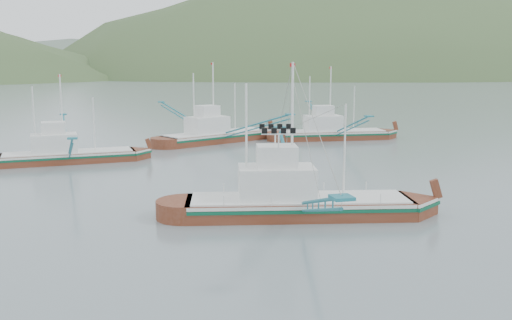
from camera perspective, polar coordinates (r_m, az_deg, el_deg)
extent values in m
plane|color=slate|center=(36.92, 2.38, -6.41)|extent=(1200.00, 1200.00, 0.00)
cube|color=#602714|center=(38.80, 4.29, -5.33)|extent=(15.65, 6.97, 2.02)
cube|color=silver|center=(38.59, 4.31, -4.10)|extent=(15.37, 6.99, 0.22)
cube|color=#0B5034|center=(38.65, 4.31, -4.46)|extent=(15.37, 7.01, 0.22)
cube|color=silver|center=(38.54, 4.31, -3.81)|extent=(14.87, 6.62, 0.12)
cube|color=silver|center=(38.14, 2.08, -2.29)|extent=(5.59, 4.17, 2.22)
cube|color=silver|center=(37.81, 2.09, 0.40)|extent=(3.02, 2.70, 1.41)
cylinder|color=white|center=(37.69, 3.64, 2.84)|extent=(0.16, 0.16, 9.09)
cylinder|color=white|center=(37.54, -0.97, 1.78)|extent=(0.14, 0.14, 7.73)
cylinder|color=white|center=(38.46, 8.85, 0.83)|extent=(0.12, 0.12, 6.36)
cube|color=#602714|center=(62.58, -18.19, -0.07)|extent=(13.75, 4.85, 1.80)
cube|color=silver|center=(62.47, -18.23, 0.61)|extent=(13.48, 4.90, 0.20)
cube|color=#0B5034|center=(62.50, -18.22, 0.41)|extent=(13.49, 4.92, 0.20)
cube|color=silver|center=(62.44, -18.24, 0.78)|extent=(13.06, 4.61, 0.11)
cube|color=silver|center=(62.28, -19.52, 1.56)|extent=(4.74, 3.29, 1.97)
cube|color=silver|center=(62.09, -19.60, 3.04)|extent=(2.51, 2.19, 1.26)
cylinder|color=white|center=(61.97, -18.85, 4.41)|extent=(0.14, 0.14, 8.08)
cylinder|color=white|center=(62.02, -21.31, 3.70)|extent=(0.13, 0.13, 6.87)
cylinder|color=white|center=(62.24, -15.89, 3.45)|extent=(0.11, 0.11, 5.66)
cube|color=#602714|center=(78.43, 7.70, 2.20)|extent=(14.74, 5.06, 1.93)
cube|color=silver|center=(78.33, 7.71, 2.80)|extent=(14.46, 5.11, 0.21)
cube|color=#0B5034|center=(78.35, 7.71, 2.62)|extent=(14.46, 5.13, 0.21)
cube|color=silver|center=(78.30, 7.72, 2.94)|extent=(14.00, 4.81, 0.12)
cube|color=silver|center=(77.77, 6.72, 3.66)|extent=(5.07, 3.48, 2.12)
cube|color=silver|center=(77.61, 6.74, 4.94)|extent=(2.68, 2.33, 1.35)
cylinder|color=white|center=(77.78, 7.45, 6.07)|extent=(0.15, 0.15, 8.68)
cylinder|color=white|center=(77.02, 5.37, 5.59)|extent=(0.14, 0.14, 7.38)
cylinder|color=white|center=(78.94, 9.78, 5.12)|extent=(0.12, 0.12, 6.08)
cube|color=#602714|center=(75.18, -3.93, 1.96)|extent=(15.53, 10.29, 2.04)
cube|color=silver|center=(75.07, -3.93, 2.61)|extent=(15.29, 10.23, 0.22)
cube|color=#0B5034|center=(75.10, -3.93, 2.42)|extent=(15.30, 10.25, 0.22)
cube|color=silver|center=(75.04, -3.94, 2.77)|extent=(14.75, 9.78, 0.12)
cube|color=silver|center=(74.03, -4.90, 3.49)|extent=(6.00, 5.14, 2.24)
cube|color=silver|center=(73.86, -4.92, 4.91)|extent=(3.36, 3.17, 1.43)
cylinder|color=white|center=(74.34, -4.29, 6.20)|extent=(0.16, 0.16, 9.16)
cylinder|color=white|center=(72.63, -6.24, 5.55)|extent=(0.14, 0.14, 7.79)
cylinder|color=white|center=(76.58, -2.12, 5.29)|extent=(0.12, 0.12, 6.41)
ellipsoid|color=#3C542B|center=(527.31, 13.79, 8.23)|extent=(684.00, 432.00, 306.00)
ellipsoid|color=slate|center=(595.37, -10.94, 8.46)|extent=(960.00, 400.00, 240.00)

